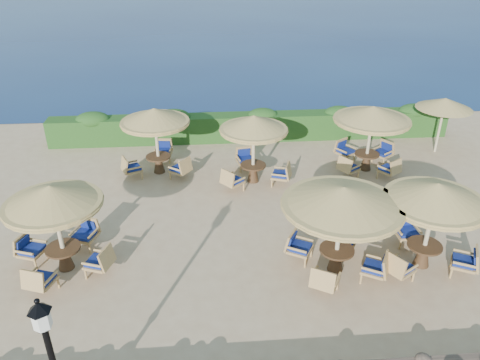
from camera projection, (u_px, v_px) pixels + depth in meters
ground at (273, 226)px, 15.16m from camera, size 120.00×120.00×0.00m
hedge at (251, 127)px, 21.22m from camera, size 18.00×0.90×1.20m
extra_parasol at (445, 104)px, 19.26m from camera, size 2.30×2.30×2.41m
cafe_set_0 at (56, 215)px, 12.42m from camera, size 2.87×2.87×2.65m
cafe_set_1 at (341, 211)px, 12.29m from camera, size 3.25×3.25×2.65m
cafe_set_2 at (433, 208)px, 12.48m from camera, size 2.78×2.79×2.65m
cafe_set_3 at (156, 128)px, 17.66m from camera, size 2.76×2.75×2.65m
cafe_set_4 at (254, 137)px, 17.00m from camera, size 2.73×2.70×2.65m
cafe_set_5 at (371, 126)px, 17.88m from camera, size 2.95×2.95×2.65m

